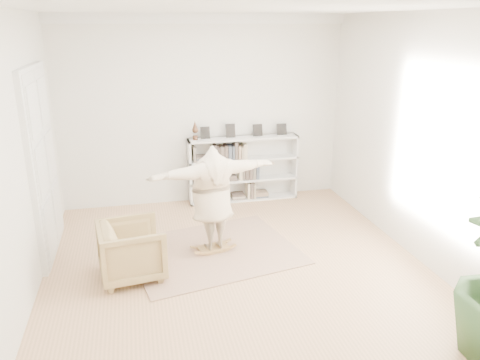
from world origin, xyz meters
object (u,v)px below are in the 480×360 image
(armchair, at_px, (132,250))
(rocker_board, at_px, (213,248))
(person, at_px, (212,196))
(bookshelf, at_px, (243,169))

(armchair, relative_size, rocker_board, 1.71)
(person, bearing_deg, rocker_board, -94.08)
(armchair, xyz_separation_m, rocker_board, (1.24, 0.49, -0.34))
(armchair, bearing_deg, rocker_board, -76.00)
(rocker_board, height_order, person, person)
(armchair, distance_m, rocker_board, 1.37)
(bookshelf, relative_size, person, 1.09)
(bookshelf, xyz_separation_m, armchair, (-2.23, -2.66, -0.23))
(bookshelf, relative_size, rocker_board, 4.26)
(bookshelf, bearing_deg, person, -114.55)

